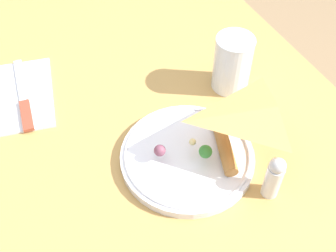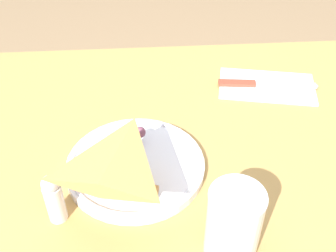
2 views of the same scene
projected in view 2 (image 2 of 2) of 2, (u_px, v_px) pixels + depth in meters
name	position (u px, v px, depth m)	size (l,w,h in m)	color
dining_table	(213.00, 191.00, 0.82)	(1.17, 0.77, 0.70)	tan
plate_pizza	(135.00, 163.00, 0.72)	(0.24, 0.24, 0.05)	white
milk_glass	(233.00, 227.00, 0.57)	(0.08, 0.08, 0.12)	white
napkin_folded	(267.00, 86.00, 0.91)	(0.22, 0.15, 0.00)	silver
butter_knife	(262.00, 84.00, 0.91)	(0.21, 0.04, 0.01)	#99422D
salt_shaker	(54.00, 198.00, 0.62)	(0.03, 0.03, 0.09)	silver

